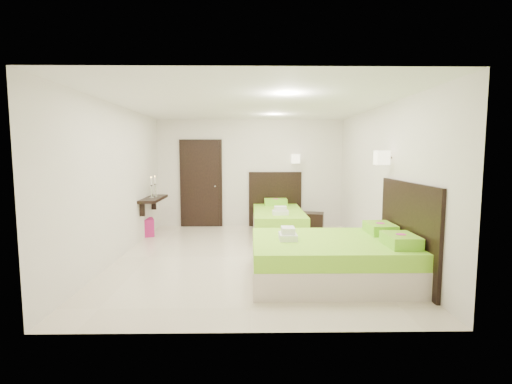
{
  "coord_description": "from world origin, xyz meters",
  "views": [
    {
      "loc": [
        -0.0,
        -6.29,
        1.79
      ],
      "look_at": [
        0.1,
        0.3,
        1.1
      ],
      "focal_mm": 26.0,
      "sensor_mm": 36.0,
      "label": 1
    }
  ],
  "objects_px": {
    "bed_single": "(278,220)",
    "nightstand": "(313,222)",
    "ottoman": "(144,227)",
    "bed_double": "(336,257)"
  },
  "relations": [
    {
      "from": "bed_double",
      "to": "bed_single",
      "type": "bearing_deg",
      "value": 101.86
    },
    {
      "from": "nightstand",
      "to": "ottoman",
      "type": "distance_m",
      "value": 3.77
    },
    {
      "from": "bed_double",
      "to": "ottoman",
      "type": "xyz_separation_m",
      "value": [
        -3.53,
        2.82,
        -0.14
      ]
    },
    {
      "from": "bed_single",
      "to": "nightstand",
      "type": "height_order",
      "value": "bed_single"
    },
    {
      "from": "bed_single",
      "to": "ottoman",
      "type": "xyz_separation_m",
      "value": [
        -2.91,
        -0.11,
        -0.13
      ]
    },
    {
      "from": "bed_single",
      "to": "bed_double",
      "type": "xyz_separation_m",
      "value": [
        0.62,
        -2.93,
        0.01
      ]
    },
    {
      "from": "ottoman",
      "to": "bed_single",
      "type": "bearing_deg",
      "value": 2.13
    },
    {
      "from": "ottoman",
      "to": "nightstand",
      "type": "bearing_deg",
      "value": 6.96
    },
    {
      "from": "bed_double",
      "to": "nightstand",
      "type": "relative_size",
      "value": 4.65
    },
    {
      "from": "bed_double",
      "to": "ottoman",
      "type": "bearing_deg",
      "value": 141.34
    }
  ]
}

